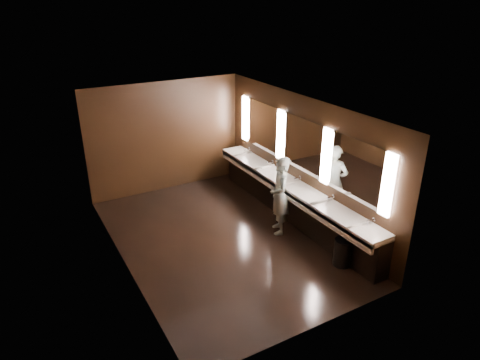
{
  "coord_description": "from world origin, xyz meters",
  "views": [
    {
      "loc": [
        -3.47,
        -6.89,
        4.76
      ],
      "look_at": [
        0.45,
        0.0,
        1.26
      ],
      "focal_mm": 32.0,
      "sensor_mm": 36.0,
      "label": 1
    }
  ],
  "objects": [
    {
      "name": "wall_back",
      "position": [
        0.0,
        3.0,
        1.4
      ],
      "size": [
        4.0,
        0.02,
        2.8
      ],
      "primitive_type": "cube",
      "color": "black",
      "rests_on": "floor"
    },
    {
      "name": "person",
      "position": [
        1.23,
        -0.31,
        0.85
      ],
      "size": [
        0.62,
        0.73,
        1.7
      ],
      "primitive_type": "imported",
      "rotation": [
        0.0,
        0.0,
        -1.98
      ],
      "color": "#8BBDCF",
      "rests_on": "floor"
    },
    {
      "name": "trash_bin",
      "position": [
        1.58,
        -1.93,
        0.27
      ],
      "size": [
        0.39,
        0.39,
        0.54
      ],
      "primitive_type": "cylinder",
      "rotation": [
        0.0,
        0.0,
        0.15
      ],
      "color": "black",
      "rests_on": "floor"
    },
    {
      "name": "mirror_band",
      "position": [
        1.98,
        -0.0,
        1.75
      ],
      "size": [
        0.06,
        5.03,
        1.15
      ],
      "color": "white",
      "rests_on": "wall_right"
    },
    {
      "name": "floor",
      "position": [
        0.0,
        0.0,
        0.0
      ],
      "size": [
        6.0,
        6.0,
        0.0
      ],
      "primitive_type": "plane",
      "color": "black",
      "rests_on": "ground"
    },
    {
      "name": "wall_left",
      "position": [
        -2.0,
        0.0,
        1.4
      ],
      "size": [
        0.02,
        6.0,
        2.8
      ],
      "primitive_type": "cube",
      "color": "black",
      "rests_on": "floor"
    },
    {
      "name": "ceiling",
      "position": [
        0.0,
        0.0,
        2.8
      ],
      "size": [
        4.0,
        6.0,
        0.02
      ],
      "primitive_type": "cube",
      "color": "#2D2D2B",
      "rests_on": "wall_back"
    },
    {
      "name": "sink_counter",
      "position": [
        1.79,
        0.0,
        0.5
      ],
      "size": [
        0.55,
        5.4,
        1.01
      ],
      "color": "black",
      "rests_on": "floor"
    },
    {
      "name": "wall_front",
      "position": [
        0.0,
        -3.0,
        1.4
      ],
      "size": [
        4.0,
        0.02,
        2.8
      ],
      "primitive_type": "cube",
      "color": "black",
      "rests_on": "floor"
    },
    {
      "name": "wall_right",
      "position": [
        2.0,
        0.0,
        1.4
      ],
      "size": [
        0.02,
        6.0,
        2.8
      ],
      "primitive_type": "cube",
      "color": "black",
      "rests_on": "floor"
    }
  ]
}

